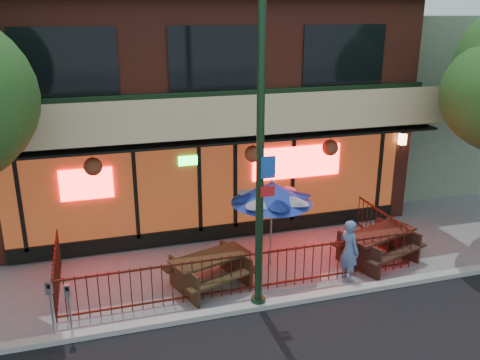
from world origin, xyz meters
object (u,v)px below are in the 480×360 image
object	(u,v)px
patio_umbrella	(272,192)
parking_meter_near	(69,303)
pedestrian	(349,250)
parking_meter_far	(50,301)
picnic_table_left	(211,267)
picnic_table_right	(379,242)
street_light	(260,168)

from	to	relation	value
patio_umbrella	parking_meter_near	size ratio (longest dim) A/B	1.90
pedestrian	parking_meter_far	xyz separation A→B (m)	(-6.63, -0.50, 0.10)
picnic_table_left	patio_umbrella	distance (m)	2.32
picnic_table_right	pedestrian	world-z (taller)	pedestrian
street_light	patio_umbrella	xyz separation A→B (m)	(0.91, 1.74, -1.20)
picnic_table_left	pedestrian	distance (m)	3.29
picnic_table_left	pedestrian	xyz separation A→B (m)	(3.23, -0.60, 0.25)
picnic_table_right	patio_umbrella	xyz separation A→B (m)	(-2.69, 0.63, 1.40)
street_light	pedestrian	distance (m)	3.44
picnic_table_left	parking_meter_near	xyz separation A→B (m)	(-3.07, -1.18, 0.30)
picnic_table_right	pedestrian	distance (m)	1.34
patio_umbrella	parking_meter_near	xyz separation A→B (m)	(-4.78, -1.81, -1.13)
picnic_table_left	picnic_table_right	xyz separation A→B (m)	(4.40, 0.00, 0.04)
patio_umbrella	pedestrian	bearing A→B (deg)	-39.07
pedestrian	parking_meter_near	distance (m)	6.32
street_light	patio_umbrella	bearing A→B (deg)	62.45
street_light	patio_umbrella	world-z (taller)	street_light
parking_meter_near	patio_umbrella	bearing A→B (deg)	20.78
picnic_table_right	street_light	bearing A→B (deg)	-162.96
picnic_table_left	patio_umbrella	world-z (taller)	patio_umbrella
picnic_table_right	parking_meter_near	world-z (taller)	parking_meter_near
street_light	pedestrian	xyz separation A→B (m)	(2.42, 0.50, -2.39)
picnic_table_left	parking_meter_near	distance (m)	3.30
pedestrian	parking_meter_far	bearing A→B (deg)	78.04
pedestrian	parking_meter_near	bearing A→B (deg)	78.98
pedestrian	street_light	bearing A→B (deg)	85.44
street_light	picnic_table_right	size ratio (longest dim) A/B	3.01
picnic_table_left	parking_meter_near	bearing A→B (deg)	-158.97
street_light	picnic_table_right	xyz separation A→B (m)	(3.60, 1.10, -2.60)
street_light	picnic_table_right	distance (m)	4.58
patio_umbrella	parking_meter_near	bearing A→B (deg)	-159.22
patio_umbrella	parking_meter_far	distance (m)	5.50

